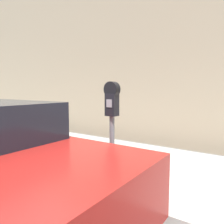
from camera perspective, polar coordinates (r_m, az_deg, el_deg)
The scene contains 4 objects.
ground_plane at distance 2.99m, azimuth -19.17°, elevation -25.26°, with size 60.00×60.00×0.00m, color slate.
sidewalk at distance 4.48m, azimuth 4.84°, elevation -13.35°, with size 24.00×2.80×0.11m.
building_facade at distance 6.20m, azimuth 14.93°, elevation 17.10°, with size 24.00×0.30×5.52m.
parking_meter at distance 3.03m, azimuth -0.00°, elevation -1.04°, with size 0.21×0.14×1.53m.
Camera 1 is at (2.11, -1.47, 1.53)m, focal length 35.00 mm.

